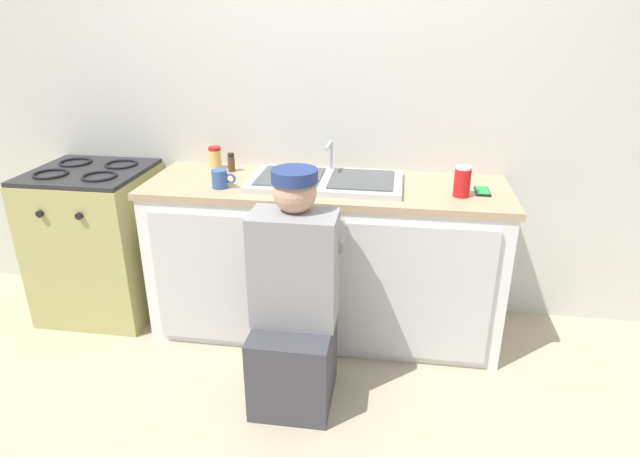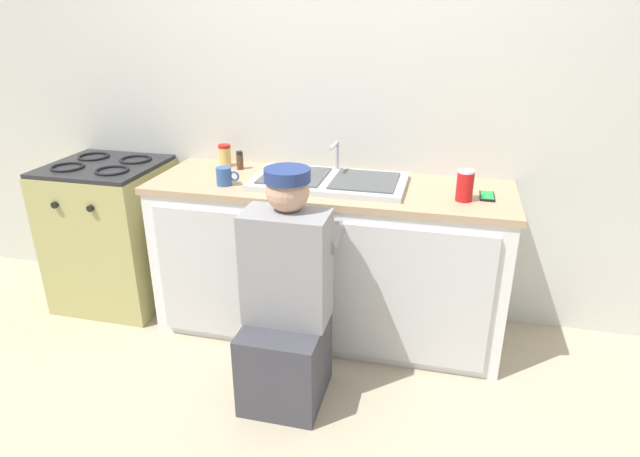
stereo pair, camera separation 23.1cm
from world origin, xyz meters
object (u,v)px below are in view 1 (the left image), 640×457
(condiment_jar, at_px, (215,158))
(sink_double_basin, at_px, (326,180))
(stove_range, at_px, (99,241))
(plumber_person, at_px, (294,310))
(cell_phone, at_px, (482,191))
(soda_cup_red, at_px, (462,182))
(coffee_mug, at_px, (220,179))
(spice_bottle_pepper, at_px, (231,163))

(condiment_jar, bearing_deg, sink_double_basin, -15.79)
(stove_range, xyz_separation_m, plumber_person, (1.30, -0.61, 0.02))
(plumber_person, height_order, cell_phone, plumber_person)
(sink_double_basin, distance_m, cell_phone, 0.80)
(soda_cup_red, xyz_separation_m, cell_phone, (0.11, 0.08, -0.07))
(soda_cup_red, height_order, cell_phone, soda_cup_red)
(plumber_person, distance_m, condiment_jar, 1.12)
(sink_double_basin, relative_size, stove_range, 0.89)
(plumber_person, xyz_separation_m, cell_phone, (0.86, 0.60, 0.41))
(stove_range, distance_m, soda_cup_red, 2.11)
(sink_double_basin, distance_m, coffee_mug, 0.55)
(sink_double_basin, bearing_deg, stove_range, -179.91)
(coffee_mug, bearing_deg, sink_double_basin, 15.49)
(plumber_person, xyz_separation_m, soda_cup_red, (0.74, 0.52, 0.48))
(plumber_person, bearing_deg, spice_bottle_pepper, 123.38)
(spice_bottle_pepper, relative_size, condiment_jar, 0.82)
(stove_range, height_order, plumber_person, plumber_person)
(stove_range, distance_m, spice_bottle_pepper, 0.94)
(sink_double_basin, bearing_deg, soda_cup_red, -8.06)
(plumber_person, distance_m, cell_phone, 1.12)
(plumber_person, bearing_deg, stove_range, 154.73)
(stove_range, bearing_deg, spice_bottle_pepper, 10.93)
(plumber_person, xyz_separation_m, condiment_jar, (-0.61, 0.81, 0.47))
(condiment_jar, bearing_deg, stove_range, -164.47)
(stove_range, relative_size, cell_phone, 6.42)
(stove_range, distance_m, coffee_mug, 0.96)
(soda_cup_red, relative_size, coffee_mug, 1.21)
(sink_double_basin, height_order, cell_phone, sink_double_basin)
(spice_bottle_pepper, height_order, cell_phone, spice_bottle_pepper)
(sink_double_basin, relative_size, plumber_person, 0.72)
(soda_cup_red, distance_m, coffee_mug, 1.22)
(coffee_mug, distance_m, condiment_jar, 0.36)
(stove_range, xyz_separation_m, cell_phone, (2.16, -0.02, 0.43))
(coffee_mug, bearing_deg, soda_cup_red, 2.30)
(soda_cup_red, relative_size, cell_phone, 1.09)
(plumber_person, xyz_separation_m, spice_bottle_pepper, (-0.51, 0.77, 0.46))
(sink_double_basin, xyz_separation_m, stove_range, (-1.36, -0.00, -0.44))
(coffee_mug, relative_size, condiment_jar, 0.98)
(plumber_person, distance_m, spice_bottle_pepper, 1.03)
(sink_double_basin, relative_size, soda_cup_red, 5.26)
(coffee_mug, bearing_deg, spice_bottle_pepper, 96.41)
(condiment_jar, distance_m, cell_phone, 1.49)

